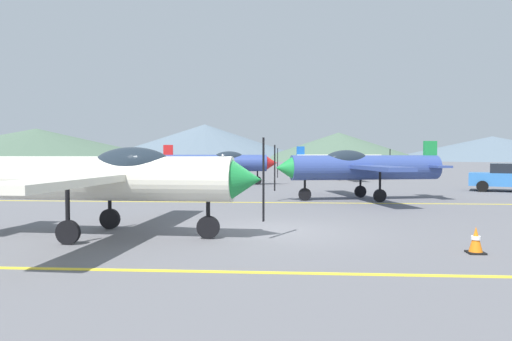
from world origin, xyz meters
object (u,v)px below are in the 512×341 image
airplane_mid (359,167)px  airplane_back (343,161)px  traffic_cone_front (476,240)px  airplane_far (220,162)px  car_sedan (511,177)px  airplane_near (109,177)px

airplane_mid → airplane_back: (1.22, 17.53, 0.00)m
airplane_back → traffic_cone_front: 29.35m
airplane_far → car_sedan: size_ratio=2.00×
airplane_near → airplane_mid: same height
airplane_near → airplane_mid: size_ratio=1.00×
airplane_far → airplane_back: (9.34, 7.42, 0.00)m
airplane_mid → airplane_back: same height
car_sedan → airplane_back: bearing=124.0°
airplane_near → airplane_far: 20.43m
airplane_mid → car_sedan: airplane_mid is taller
car_sedan → traffic_cone_front: bearing=-116.7°
traffic_cone_front → car_sedan: bearing=63.3°
airplane_near → airplane_mid: (7.99, 10.31, 0.00)m
airplane_near → car_sedan: bearing=42.1°
airplane_mid → airplane_far: (-8.12, 10.11, 0.00)m
airplane_back → traffic_cone_front: airplane_back is taller
airplane_back → airplane_mid: bearing=-94.0°
airplane_mid → airplane_near: bearing=-127.8°
airplane_mid → airplane_far: bearing=128.7°
airplane_far → airplane_back: same height
airplane_near → traffic_cone_front: size_ratio=15.77×
airplane_far → car_sedan: (17.51, -4.72, -0.73)m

